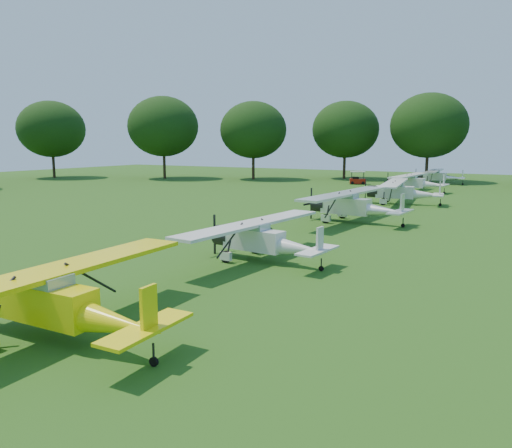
% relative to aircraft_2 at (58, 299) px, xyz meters
% --- Properties ---
extents(ground, '(160.00, 160.00, 0.00)m').
position_rel_aircraft_2_xyz_m(ground, '(-0.35, 10.91, -1.28)').
color(ground, '#204A12').
rests_on(ground, ground).
extents(tree_belt, '(137.36, 130.27, 14.52)m').
position_rel_aircraft_2_xyz_m(tree_belt, '(3.22, 11.07, 6.75)').
color(tree_belt, black).
rests_on(tree_belt, ground).
extents(aircraft_2, '(6.96, 11.05, 2.18)m').
position_rel_aircraft_2_xyz_m(aircraft_2, '(0.00, 0.00, 0.00)').
color(aircraft_2, yellow).
rests_on(aircraft_2, ground).
extents(aircraft_3, '(6.56, 10.44, 2.05)m').
position_rel_aircraft_2_xyz_m(aircraft_3, '(0.37, 11.54, -0.08)').
color(aircraft_3, silver).
rests_on(aircraft_3, ground).
extents(aircraft_4, '(7.46, 11.89, 2.34)m').
position_rel_aircraft_2_xyz_m(aircraft_4, '(0.39, 25.18, 0.09)').
color(aircraft_4, silver).
rests_on(aircraft_4, ground).
extents(aircraft_5, '(7.19, 11.42, 2.24)m').
position_rel_aircraft_2_xyz_m(aircraft_5, '(0.81, 37.79, 0.03)').
color(aircraft_5, silver).
rests_on(aircraft_5, ground).
extents(aircraft_6, '(6.93, 11.04, 2.17)m').
position_rel_aircraft_2_xyz_m(aircraft_6, '(-0.58, 50.30, -0.01)').
color(aircraft_6, silver).
rests_on(aircraft_6, ground).
extents(aircraft_7, '(6.59, 10.48, 2.07)m').
position_rel_aircraft_2_xyz_m(aircraft_7, '(-0.14, 63.58, -0.07)').
color(aircraft_7, silver).
rests_on(aircraft_7, ground).
extents(golf_cart, '(2.37, 1.91, 1.77)m').
position_rel_aircraft_2_xyz_m(golf_cart, '(-9.84, 57.86, -0.68)').
color(golf_cart, '#A4180B').
rests_on(golf_cart, ground).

